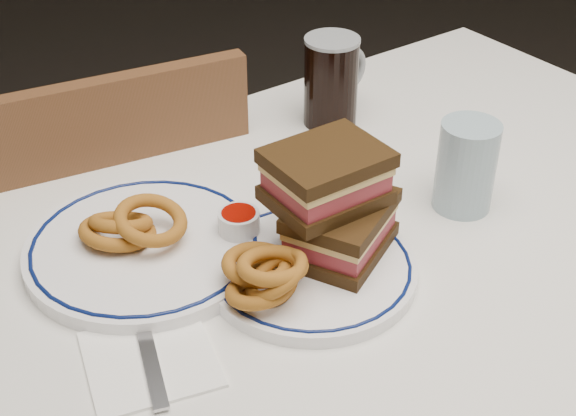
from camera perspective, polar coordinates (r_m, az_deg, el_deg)
dining_table at (r=1.04m, az=4.57°, el=-7.85°), size 1.27×0.87×0.75m
chair_far at (r=1.42m, az=-12.10°, el=-4.01°), size 0.47×0.47×0.88m
main_plate at (r=0.93m, az=1.66°, el=-4.31°), size 0.25×0.25×0.02m
reuben_sandwich at (r=0.91m, az=3.25°, el=0.40°), size 0.16×0.15×0.13m
onion_rings_main at (r=0.87m, az=-1.62°, el=-4.76°), size 0.10×0.11×0.08m
ketchup_ramekin at (r=0.97m, az=-3.51°, el=-0.96°), size 0.05×0.05×0.03m
beer_mug at (r=1.22m, az=3.16°, el=9.08°), size 0.12×0.08×0.14m
water_glass at (r=1.05m, az=12.55°, el=2.91°), size 0.08×0.08×0.12m
far_plate at (r=0.98m, az=-10.12°, el=-2.78°), size 0.29×0.29×0.02m
onion_rings_far at (r=0.97m, az=-11.19°, el=-1.21°), size 0.12×0.12×0.07m
napkin_fork at (r=0.85m, az=-9.83°, el=-10.36°), size 0.16×0.17×0.01m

